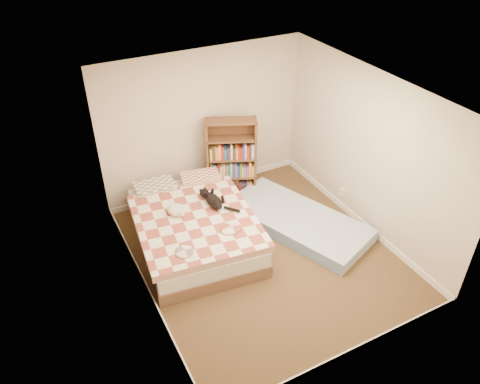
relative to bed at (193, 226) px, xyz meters
name	(u,v)px	position (x,y,z in m)	size (l,w,h in m)	color
room	(265,187)	(0.78, -0.77, 0.92)	(3.51, 4.01, 2.51)	#4A341F
bed	(193,226)	(0.00, 0.00, 0.00)	(1.87, 2.44, 0.61)	brown
bookshelf	(231,166)	(1.10, 0.92, 0.25)	(0.94, 0.60, 1.39)	#512C1B
floor_mattress	(297,221)	(1.59, -0.45, -0.17)	(1.02, 2.27, 0.20)	#7698C5
black_cat	(213,199)	(0.36, 0.04, 0.34)	(0.30, 0.75, 0.17)	black
white_dog	(177,210)	(-0.21, 0.05, 0.34)	(0.35, 0.36, 0.13)	silver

